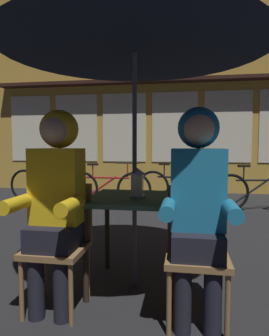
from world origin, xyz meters
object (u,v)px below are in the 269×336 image
Objects in this scene: person_right_hooded at (198,193)px; bicycle_third at (178,188)px; bicycle_fourth at (259,191)px; patio_umbrella at (135,28)px; lantern at (137,181)px; bicycle_nearest at (46,185)px; bicycle_second at (107,188)px; person_left_hooded at (56,190)px; chair_right at (197,245)px; cafe_table at (135,209)px; chair_left at (60,238)px.

person_right_hooded reaches higher than bicycle_third.
person_right_hooded is 3.82m from bicycle_fourth.
patio_umbrella is 1.20m from lantern.
bicycle_third is (2.65, 0.07, 0.00)m from bicycle_nearest.
person_right_hooded reaches higher than bicycle_second.
lantern is 3.41m from bicycle_third.
patio_umbrella is 1.38× the size of bicycle_nearest.
chair_right is at bearing 3.39° from person_left_hooded.
bicycle_third is at bearing 85.43° from lantern.
chair_left reaches higher than cafe_table.
cafe_table is 0.45× the size of bicycle_third.
lantern is at bearing -71.20° from bicycle_second.
chair_right is at bearing -66.51° from bicycle_second.
person_left_hooded is at bearing -176.61° from chair_right.
bicycle_nearest is at bearing 177.84° from bicycle_fourth.
bicycle_third is (0.77, 3.75, -0.14)m from chair_left.
person_right_hooded is at bearing -43.88° from lantern.
bicycle_second is at bearing 108.38° from patio_umbrella.
person_right_hooded reaches higher than cafe_table.
patio_umbrella is at bearing 0.00° from cafe_table.
bicycle_fourth is (1.42, -0.22, 0.00)m from bicycle_third.
person_right_hooded is at bearing -41.57° from cafe_table.
bicycle_nearest is at bearing 117.13° from chair_left.
cafe_table is 4.08m from bicycle_nearest.
person_left_hooded reaches higher than chair_right.
person_right_hooded is at bearing -90.00° from chair_right.
chair_left is at bearing 176.61° from person_right_hooded.
bicycle_nearest is 1.34m from bicycle_second.
person_right_hooded is at bearing -41.57° from patio_umbrella.
person_left_hooded is 0.84× the size of bicycle_fourth.
cafe_table is 0.85× the size of chair_left.
person_left_hooded is (-0.96, -0.06, 0.36)m from chair_right.
person_left_hooded is 4.23m from bicycle_fourth.
person_left_hooded reaches higher than bicycle_third.
chair_right is at bearing 90.00° from person_right_hooded.
cafe_table is at bearing 0.00° from patio_umbrella.
chair_right reaches higher than cafe_table.
chair_right is (0.48, -0.37, -0.15)m from cafe_table.
person_right_hooded is at bearing -52.72° from bicycle_nearest.
patio_umbrella is at bearing -118.36° from bicycle_fourth.
bicycle_third is at bearing 78.58° from person_left_hooded.
lantern reaches higher than bicycle_second.
chair_left is (-0.48, -0.37, -1.57)m from patio_umbrella.
patio_umbrella is at bearing -94.88° from bicycle_third.
chair_left is at bearing -101.59° from bicycle_third.
chair_left is 4.15m from bicycle_fourth.
bicycle_fourth is at bearing 61.64° from cafe_table.
patio_umbrella is 10.00× the size of lantern.
person_left_hooded is at bearing -63.23° from bicycle_nearest.
cafe_table is at bearing 138.43° from person_right_hooded.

